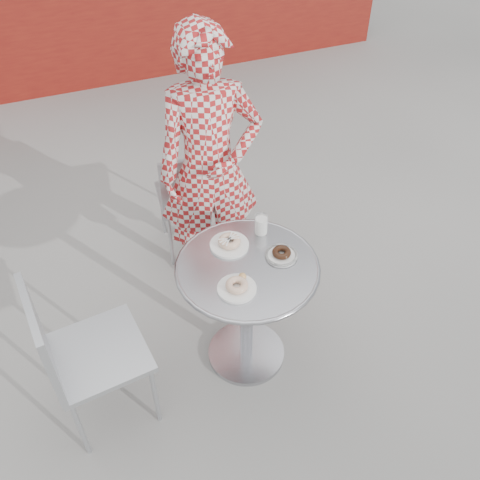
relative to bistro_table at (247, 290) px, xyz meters
name	(u,v)px	position (x,y,z in m)	size (l,w,h in m)	color
ground	(249,353)	(0.02, 0.00, -0.54)	(60.00, 60.00, 0.00)	#A09D98
bistro_table	(247,290)	(0.00, 0.00, 0.00)	(0.71, 0.71, 0.71)	#B2B2B7
chair_far	(191,217)	(0.01, 0.99, -0.29)	(0.43, 0.43, 0.82)	#B2B5BA
chair_left	(102,377)	(-0.78, -0.04, -0.26)	(0.48, 0.48, 0.91)	#B2B5BA
seated_person	(210,168)	(0.06, 0.69, 0.27)	(0.59, 0.39, 1.63)	maroon
plate_far	(229,243)	(-0.03, 0.16, 0.19)	(0.20, 0.20, 0.05)	white
plate_near	(237,286)	(-0.10, -0.12, 0.19)	(0.18, 0.18, 0.05)	white
plate_checker	(281,254)	(0.18, 0.00, 0.19)	(0.16, 0.16, 0.04)	white
milk_cup	(261,225)	(0.16, 0.20, 0.22)	(0.07, 0.07, 0.11)	white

